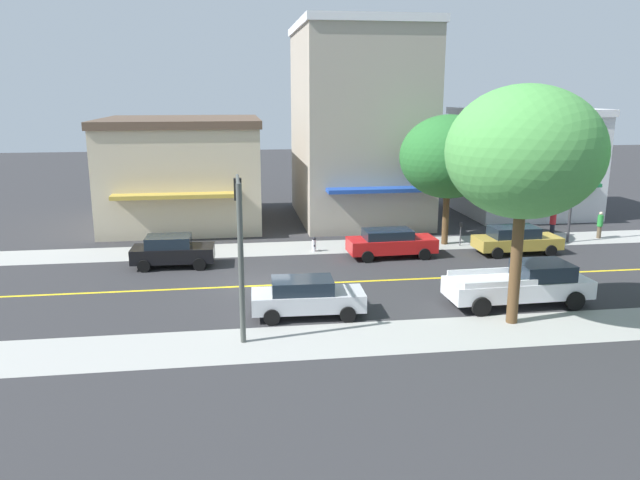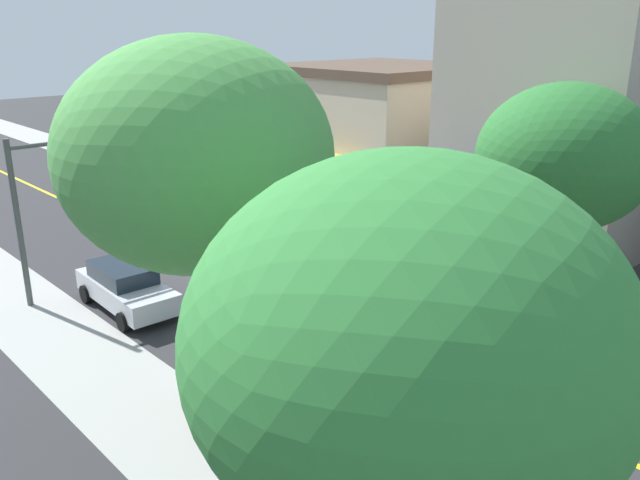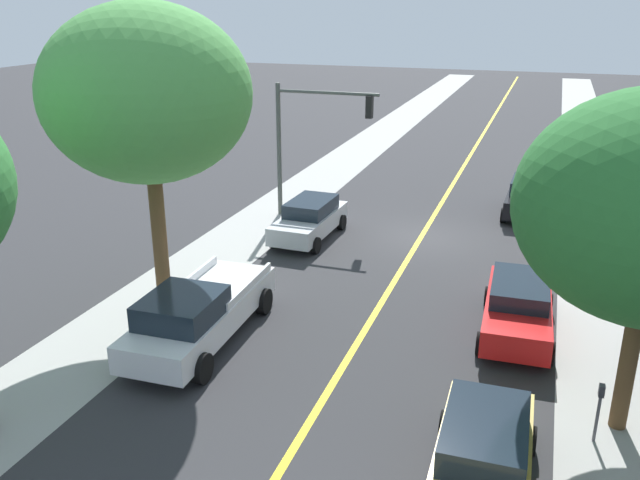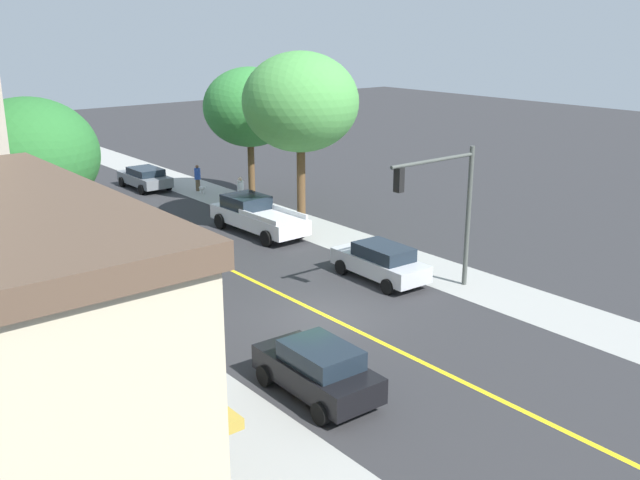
% 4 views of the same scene
% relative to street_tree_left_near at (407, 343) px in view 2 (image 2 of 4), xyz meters
% --- Properties ---
extents(ground_plane, '(140.00, 140.00, 0.00)m').
position_rel_street_tree_left_near_xyz_m(ground_plane, '(-7.86, -16.73, -5.65)').
color(ground_plane, '#2D2D30').
extents(sidewalk_left, '(3.19, 126.00, 0.01)m').
position_rel_street_tree_left_near_xyz_m(sidewalk_left, '(-14.75, -16.73, -5.65)').
color(sidewalk_left, '#9E9E99').
rests_on(sidewalk_left, ground).
extents(sidewalk_right, '(3.19, 126.00, 0.01)m').
position_rel_street_tree_left_near_xyz_m(sidewalk_right, '(-0.96, -16.73, -5.65)').
color(sidewalk_right, '#9E9E99').
rests_on(sidewalk_right, ground).
extents(road_centerline_stripe, '(0.20, 126.00, 0.00)m').
position_rel_street_tree_left_near_xyz_m(road_centerline_stripe, '(-7.86, -16.73, -5.65)').
color(road_centerline_stripe, yellow).
rests_on(road_centerline_stripe, ground).
extents(corner_shop_building, '(11.64, 10.36, 7.13)m').
position_rel_street_tree_left_near_xyz_m(corner_shop_building, '(-23.06, -21.24, -2.07)').
color(corner_shop_building, beige).
rests_on(corner_shop_building, ground).
extents(tan_rowhouse, '(12.76, 8.55, 13.36)m').
position_rel_street_tree_left_near_xyz_m(tan_rowhouse, '(-23.07, -9.13, 1.04)').
color(tan_rowhouse, '#A39989').
rests_on(tan_rowhouse, ground).
extents(street_tree_left_near, '(5.47, 5.47, 7.99)m').
position_rel_street_tree_left_near_xyz_m(street_tree_left_near, '(0.00, 0.00, 0.00)').
color(street_tree_left_near, brown).
rests_on(street_tree_left_near, ground).
extents(street_tree_right_corner, '(5.81, 5.81, 9.14)m').
position_rel_street_tree_left_near_xyz_m(street_tree_right_corner, '(-1.74, -7.23, 1.00)').
color(street_tree_right_corner, brown).
rests_on(street_tree_right_corner, ground).
extents(street_tree_left_far, '(5.65, 5.65, 7.59)m').
position_rel_street_tree_left_near_xyz_m(street_tree_left_far, '(-14.50, -5.53, -0.47)').
color(street_tree_left_far, brown).
rests_on(street_tree_left_far, ground).
extents(fire_hydrant, '(0.44, 0.24, 0.84)m').
position_rel_street_tree_left_near_xyz_m(fire_hydrant, '(-13.84, -13.46, -5.23)').
color(fire_hydrant, silver).
rests_on(fire_hydrant, ground).
extents(parking_meter, '(0.12, 0.18, 1.41)m').
position_rel_street_tree_left_near_xyz_m(parking_meter, '(-13.97, -4.76, -4.72)').
color(parking_meter, '#4C4C51').
rests_on(parking_meter, ground).
extents(traffic_light_mast, '(4.53, 0.32, 5.80)m').
position_rel_street_tree_left_near_xyz_m(traffic_light_mast, '(-2.66, -17.73, -1.72)').
color(traffic_light_mast, '#474C47').
rests_on(traffic_light_mast, ground).
extents(red_sedan_left_curb, '(2.14, 4.84, 1.55)m').
position_rel_street_tree_left_near_xyz_m(red_sedan_left_curb, '(-12.02, -9.48, -4.83)').
color(red_sedan_left_curb, red).
rests_on(red_sedan_left_curb, ground).
extents(black_sedan_left_curb, '(2.11, 4.21, 1.63)m').
position_rel_street_tree_left_near_xyz_m(black_sedan_left_curb, '(-11.79, -21.14, -4.81)').
color(black_sedan_left_curb, black).
rests_on(black_sedan_left_curb, ground).
extents(silver_sedan_right_curb, '(2.08, 4.58, 1.57)m').
position_rel_street_tree_left_near_xyz_m(silver_sedan_right_curb, '(-3.60, -15.14, -4.84)').
color(silver_sedan_right_curb, '#B7BABF').
rests_on(silver_sedan_right_curb, ground).
extents(gold_sedan_left_curb, '(2.08, 4.77, 1.54)m').
position_rel_street_tree_left_near_xyz_m(gold_sedan_left_curb, '(-11.79, -2.35, -4.85)').
color(gold_sedan_left_curb, '#B29338').
rests_on(gold_sedan_left_curb, ground).
extents(white_pickup_truck, '(2.43, 6.12, 1.81)m').
position_rel_street_tree_left_near_xyz_m(white_pickup_truck, '(-3.67, -5.91, -4.74)').
color(white_pickup_truck, silver).
rests_on(white_pickup_truck, ground).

